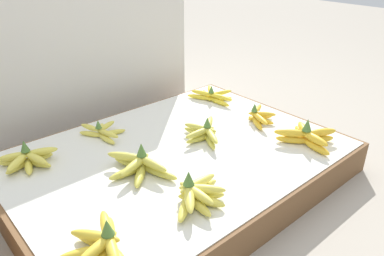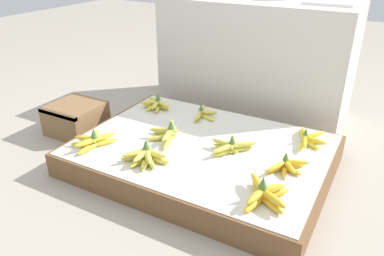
# 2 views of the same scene
# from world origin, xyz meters

# --- Properties ---
(ground_plane) EXTENTS (10.00, 10.00, 0.00)m
(ground_plane) POSITION_xyz_m (0.00, 0.00, 0.00)
(ground_plane) COLOR #A89E8E
(display_platform) EXTENTS (1.30, 0.95, 0.14)m
(display_platform) POSITION_xyz_m (0.00, 0.00, 0.07)
(display_platform) COLOR brown
(display_platform) RESTS_ON ground_plane
(back_vendor_table) EXTENTS (1.27, 0.54, 0.76)m
(back_vendor_table) POSITION_xyz_m (-0.06, 0.90, 0.38)
(back_vendor_table) COLOR beige
(back_vendor_table) RESTS_ON ground_plane
(wooden_crate) EXTENTS (0.30, 0.30, 0.19)m
(wooden_crate) POSITION_xyz_m (-0.89, -0.02, 0.09)
(wooden_crate) COLOR olive
(wooden_crate) RESTS_ON ground_plane
(banana_bunch_front_left) EXTENTS (0.21, 0.23, 0.11)m
(banana_bunch_front_left) POSITION_xyz_m (-0.49, -0.29, 0.17)
(banana_bunch_front_left) COLOR gold
(banana_bunch_front_left) RESTS_ON display_platform
(banana_bunch_front_midleft) EXTENTS (0.24, 0.16, 0.11)m
(banana_bunch_front_midleft) POSITION_xyz_m (-0.15, -0.29, 0.17)
(banana_bunch_front_midleft) COLOR #DBCC4C
(banana_bunch_front_midleft) RESTS_ON display_platform
(banana_bunch_front_right) EXTENTS (0.22, 0.24, 0.11)m
(banana_bunch_front_right) POSITION_xyz_m (0.45, -0.30, 0.17)
(banana_bunch_front_right) COLOR gold
(banana_bunch_front_right) RESTS_ON display_platform
(banana_bunch_middle_midleft) EXTENTS (0.19, 0.27, 0.11)m
(banana_bunch_middle_midleft) POSITION_xyz_m (-0.20, -0.03, 0.17)
(banana_bunch_middle_midleft) COLOR gold
(banana_bunch_middle_midleft) RESTS_ON display_platform
(banana_bunch_middle_midright) EXTENTS (0.23, 0.23, 0.10)m
(banana_bunch_middle_midright) POSITION_xyz_m (0.16, 0.01, 0.16)
(banana_bunch_middle_midright) COLOR gold
(banana_bunch_middle_midright) RESTS_ON display_platform
(banana_bunch_middle_right) EXTENTS (0.18, 0.18, 0.09)m
(banana_bunch_middle_right) POSITION_xyz_m (0.46, -0.04, 0.16)
(banana_bunch_middle_right) COLOR gold
(banana_bunch_middle_right) RESTS_ON display_platform
(banana_bunch_back_left) EXTENTS (0.21, 0.18, 0.10)m
(banana_bunch_back_left) POSITION_xyz_m (-0.48, 0.28, 0.16)
(banana_bunch_back_left) COLOR #DBCC4C
(banana_bunch_back_left) RESTS_ON display_platform
(banana_bunch_back_midleft) EXTENTS (0.17, 0.21, 0.08)m
(banana_bunch_back_midleft) POSITION_xyz_m (-0.16, 0.31, 0.16)
(banana_bunch_back_midleft) COLOR #DBCC4C
(banana_bunch_back_midleft) RESTS_ON display_platform
(banana_bunch_back_right) EXTENTS (0.19, 0.25, 0.09)m
(banana_bunch_back_right) POSITION_xyz_m (0.48, 0.29, 0.16)
(banana_bunch_back_right) COLOR yellow
(banana_bunch_back_right) RESTS_ON display_platform
(foam_tray_white) EXTENTS (0.28, 0.14, 0.02)m
(foam_tray_white) POSITION_xyz_m (0.39, 0.85, 0.77)
(foam_tray_white) COLOR white
(foam_tray_white) RESTS_ON back_vendor_table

